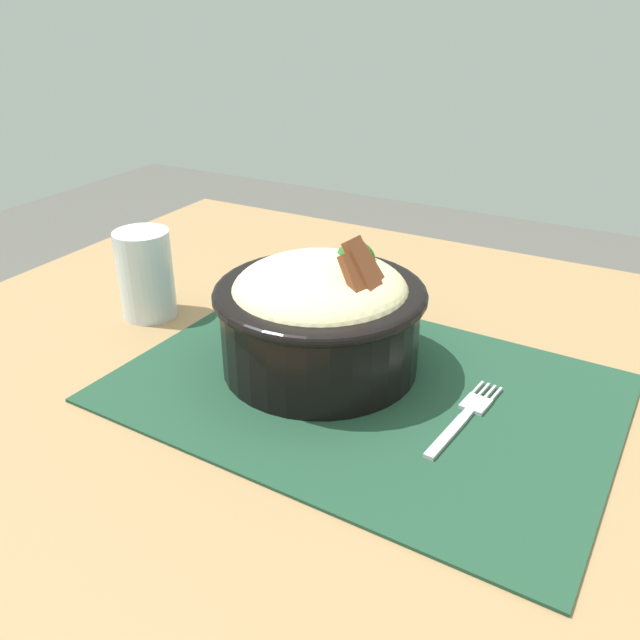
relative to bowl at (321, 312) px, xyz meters
The scene contains 5 objects.
table 0.15m from the bowl, 36.34° to the right, with size 1.02×0.90×0.77m.
placemat 0.09m from the bowl, 14.78° to the right, with size 0.44×0.31×0.00m, color #1E422D.
bowl is the anchor object (origin of this frame).
fork 0.16m from the bowl, ahead, with size 0.03×0.13×0.00m.
drinking_glass 0.23m from the bowl, behind, with size 0.06×0.06×0.10m.
Camera 1 is at (0.21, -0.45, 1.10)m, focal length 37.08 mm.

